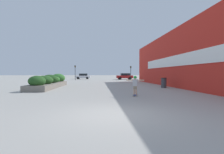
# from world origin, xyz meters

# --- Properties ---
(ground_plane) EXTENTS (300.00, 300.00, 0.00)m
(ground_plane) POSITION_xyz_m (0.00, 0.00, 0.00)
(ground_plane) COLOR #A3A099
(building_wall_right) EXTENTS (0.67, 30.88, 6.38)m
(building_wall_right) POSITION_xyz_m (7.92, 12.75, 3.19)
(building_wall_right) COLOR red
(building_wall_right) RESTS_ON ground_plane
(planter_box) EXTENTS (1.90, 9.68, 1.49)m
(planter_box) POSITION_xyz_m (-5.83, 13.00, 0.62)
(planter_box) COLOR slate
(planter_box) RESTS_ON ground_plane
(skateboard) EXTENTS (0.43, 0.66, 0.10)m
(skateboard) POSITION_xyz_m (1.93, 5.15, 0.07)
(skateboard) COLOR navy
(skateboard) RESTS_ON ground_plane
(skateboarder) EXTENTS (1.13, 0.51, 1.27)m
(skateboarder) POSITION_xyz_m (1.93, 5.15, 0.87)
(skateboarder) COLOR tan
(skateboarder) RESTS_ON skateboard
(trash_bin) EXTENTS (0.58, 0.58, 1.06)m
(trash_bin) POSITION_xyz_m (6.38, 11.61, 0.53)
(trash_bin) COLOR #38383D
(trash_bin) RESTS_ON ground_plane
(car_leftmost) EXTENTS (3.98, 2.01, 1.51)m
(car_leftmost) POSITION_xyz_m (-4.82, 41.68, 0.78)
(car_leftmost) COLOR silver
(car_leftmost) RESTS_ON ground_plane
(car_center_left) EXTENTS (4.10, 2.05, 1.58)m
(car_center_left) POSITION_xyz_m (6.04, 37.27, 0.83)
(car_center_left) COLOR maroon
(car_center_left) RESTS_ON ground_plane
(traffic_light_left) EXTENTS (0.28, 0.30, 3.37)m
(traffic_light_left) POSITION_xyz_m (-5.93, 34.25, 2.30)
(traffic_light_left) COLOR black
(traffic_light_left) RESTS_ON ground_plane
(traffic_light_right) EXTENTS (0.28, 0.30, 3.25)m
(traffic_light_right) POSITION_xyz_m (6.95, 33.94, 2.23)
(traffic_light_right) COLOR black
(traffic_light_right) RESTS_ON ground_plane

